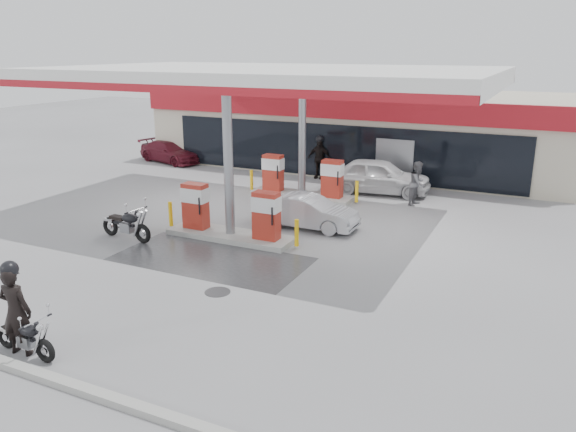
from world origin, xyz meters
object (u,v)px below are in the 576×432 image
(biker_main, at_px, (16,311))
(attendant, at_px, (418,183))
(sedan_white, at_px, (378,176))
(parked_motorcycle, at_px, (127,225))
(pump_island_near, at_px, (230,218))
(hatchback_silver, at_px, (308,212))
(main_motorcycle, at_px, (26,338))
(pump_island_far, at_px, (302,182))
(parked_car_left, at_px, (170,152))
(parked_car_right, at_px, (557,178))
(biker_walking, at_px, (319,158))

(biker_main, height_order, attendant, biker_main)
(sedan_white, bearing_deg, parked_motorcycle, 141.66)
(pump_island_near, xyz_separation_m, hatchback_silver, (1.94, 2.20, -0.11))
(main_motorcycle, relative_size, hatchback_silver, 0.49)
(biker_main, distance_m, hatchback_silver, 10.87)
(main_motorcycle, relative_size, attendant, 0.97)
(biker_main, bearing_deg, pump_island_far, -100.09)
(biker_main, height_order, parked_car_left, biker_main)
(pump_island_far, height_order, biker_main, biker_main)
(biker_main, height_order, parked_motorcycle, biker_main)
(pump_island_near, height_order, hatchback_silver, pump_island_near)
(parked_car_right, bearing_deg, main_motorcycle, 133.08)
(main_motorcycle, bearing_deg, pump_island_far, 93.05)
(parked_motorcycle, bearing_deg, hatchback_silver, 43.22)
(biker_main, relative_size, biker_walking, 0.98)
(pump_island_near, height_order, main_motorcycle, pump_island_near)
(pump_island_near, distance_m, sedan_white, 8.65)
(sedan_white, xyz_separation_m, parked_car_right, (7.24, 3.80, -0.15))
(parked_motorcycle, relative_size, parked_car_right, 0.49)
(pump_island_near, height_order, parked_car_right, pump_island_near)
(sedan_white, bearing_deg, parked_car_left, 74.36)
(pump_island_near, distance_m, parked_car_right, 15.62)
(parked_motorcycle, distance_m, hatchback_silver, 6.34)
(main_motorcycle, bearing_deg, biker_main, -178.98)
(biker_main, distance_m, parked_car_right, 22.83)
(pump_island_near, relative_size, pump_island_far, 1.00)
(pump_island_far, height_order, parked_car_right, pump_island_far)
(pump_island_near, height_order, biker_walking, biker_walking)
(hatchback_silver, bearing_deg, sedan_white, -8.02)
(parked_car_left, bearing_deg, parked_car_right, -69.70)
(main_motorcycle, relative_size, biker_walking, 0.88)
(pump_island_near, distance_m, pump_island_far, 6.00)
(hatchback_silver, xyz_separation_m, biker_walking, (-2.71, 7.60, 0.41))
(pump_island_far, distance_m, attendant, 4.90)
(main_motorcycle, relative_size, parked_motorcycle, 0.80)
(pump_island_far, bearing_deg, main_motorcycle, -89.70)
(pump_island_near, bearing_deg, biker_main, -90.76)
(parked_car_left, relative_size, parked_car_right, 0.91)
(sedan_white, distance_m, parked_car_left, 12.89)
(sedan_white, relative_size, biker_walking, 2.28)
(parked_car_right, bearing_deg, sedan_white, 96.64)
(pump_island_near, xyz_separation_m, attendant, (4.79, 7.00, 0.20))
(pump_island_far, distance_m, hatchback_silver, 4.27)
(parked_motorcycle, xyz_separation_m, sedan_white, (5.85, 9.85, 0.28))
(parked_car_left, bearing_deg, parked_motorcycle, -134.75)
(pump_island_far, bearing_deg, attendant, 11.79)
(pump_island_far, relative_size, parked_car_left, 1.24)
(biker_main, bearing_deg, biker_walking, -97.59)
(biker_main, relative_size, sedan_white, 0.43)
(biker_main, relative_size, attendant, 1.08)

